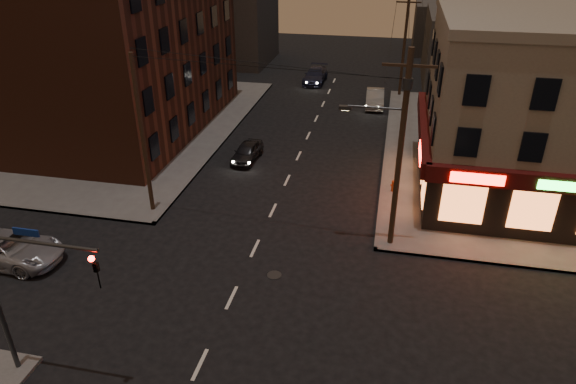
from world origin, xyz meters
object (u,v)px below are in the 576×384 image
(suv_cross, at_px, (8,248))
(fire_hydrant, at_px, (393,185))
(sedan_far, at_px, (315,75))
(sedan_mid, at_px, (375,98))
(sedan_near, at_px, (247,152))

(suv_cross, bearing_deg, fire_hydrant, -57.64)
(sedan_far, bearing_deg, suv_cross, -104.59)
(suv_cross, xyz_separation_m, sedan_mid, (16.20, 27.96, -0.01))
(suv_cross, height_order, sedan_far, suv_cross)
(suv_cross, bearing_deg, sedan_near, -29.04)
(suv_cross, height_order, sedan_near, suv_cross)
(suv_cross, bearing_deg, sedan_mid, -29.15)
(sedan_near, bearing_deg, sedan_mid, 63.26)
(sedan_near, relative_size, sedan_far, 0.73)
(sedan_far, bearing_deg, sedan_near, -93.25)
(sedan_mid, height_order, sedan_far, sedan_mid)
(suv_cross, relative_size, sedan_near, 1.46)
(sedan_near, xyz_separation_m, fire_hydrant, (10.17, -2.92, -0.08))
(fire_hydrant, bearing_deg, sedan_mid, 97.18)
(fire_hydrant, bearing_deg, sedan_far, 110.29)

